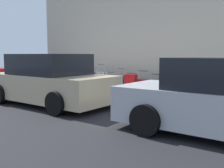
# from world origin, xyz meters

# --- Properties ---
(ground_plane) EXTENTS (40.00, 40.00, 0.00)m
(ground_plane) POSITION_xyz_m (0.00, 0.00, 0.00)
(ground_plane) COLOR black
(sidewalk_curb) EXTENTS (18.00, 5.00, 0.14)m
(sidewalk_curb) POSITION_xyz_m (0.00, -2.50, 0.07)
(sidewalk_curb) COLOR #ADA89E
(sidewalk_curb) RESTS_ON ground_plane
(building_facade_sidewalk_side) EXTENTS (24.00, 3.00, 8.82)m
(building_facade_sidewalk_side) POSITION_xyz_m (0.00, -8.14, 4.41)
(building_facade_sidewalk_side) COLOR #B2A893
(building_facade_sidewalk_side) RESTS_ON ground_plane
(suitcase_teal_1) EXTENTS (0.38, 0.29, 0.88)m
(suitcase_teal_1) POSITION_xyz_m (-3.30, -0.76, 0.42)
(suitcase_teal_1) COLOR #0F606B
(suitcase_teal_1) RESTS_ON sidewalk_curb
(suitcase_olive_2) EXTENTS (0.39, 0.26, 0.58)m
(suitcase_olive_2) POSITION_xyz_m (-2.84, -0.70, 0.40)
(suitcase_olive_2) COLOR #59601E
(suitcase_olive_2) RESTS_ON sidewalk_curb
(suitcase_silver_3) EXTENTS (0.48, 0.27, 1.01)m
(suitcase_silver_3) POSITION_xyz_m (-2.33, -0.80, 0.51)
(suitcase_silver_3) COLOR #9EA0A8
(suitcase_silver_3) RESTS_ON sidewalk_curb
(suitcase_navy_4) EXTENTS (0.49, 0.26, 0.71)m
(suitcase_navy_4) POSITION_xyz_m (-1.77, -0.71, 0.47)
(suitcase_navy_4) COLOR navy
(suitcase_navy_4) RESTS_ON sidewalk_curb
(suitcase_black_5) EXTENTS (0.36, 0.25, 0.83)m
(suitcase_black_5) POSITION_xyz_m (-1.26, -0.66, 0.39)
(suitcase_black_5) COLOR black
(suitcase_black_5) RESTS_ON sidewalk_curb
(suitcase_maroon_6) EXTENTS (0.47, 0.24, 0.92)m
(suitcase_maroon_6) POSITION_xyz_m (-0.76, -0.70, 0.44)
(suitcase_maroon_6) COLOR maroon
(suitcase_maroon_6) RESTS_ON sidewalk_curb
(suitcase_red_7) EXTENTS (0.43, 0.25, 0.82)m
(suitcase_red_7) POSITION_xyz_m (-0.23, -0.72, 0.52)
(suitcase_red_7) COLOR red
(suitcase_red_7) RESTS_ON sidewalk_curb
(suitcase_teal_8) EXTENTS (0.40, 0.27, 0.97)m
(suitcase_teal_8) POSITION_xyz_m (0.26, -0.79, 0.48)
(suitcase_teal_8) COLOR #0F606B
(suitcase_teal_8) RESTS_ON sidewalk_curb
(suitcase_olive_9) EXTENTS (0.35, 0.21, 0.81)m
(suitcase_olive_9) POSITION_xyz_m (0.72, -0.75, 0.43)
(suitcase_olive_9) COLOR #59601E
(suitcase_olive_9) RESTS_ON sidewalk_curb
(suitcase_silver_10) EXTENTS (0.41, 0.27, 1.10)m
(suitcase_silver_10) POSITION_xyz_m (1.18, -0.73, 0.53)
(suitcase_silver_10) COLOR #9EA0A8
(suitcase_silver_10) RESTS_ON sidewalk_curb
(suitcase_navy_11) EXTENTS (0.40, 0.20, 0.95)m
(suitcase_navy_11) POSITION_xyz_m (1.66, -0.78, 0.51)
(suitcase_navy_11) COLOR navy
(suitcase_navy_11) RESTS_ON sidewalk_curb
(fire_hydrant) EXTENTS (0.39, 0.21, 0.71)m
(fire_hydrant) POSITION_xyz_m (2.31, -0.72, 0.51)
(fire_hydrant) COLOR #99999E
(fire_hydrant) RESTS_ON sidewalk_curb
(bollard_post) EXTENTS (0.16, 0.16, 0.89)m
(bollard_post) POSITION_xyz_m (2.95, -0.57, 0.59)
(bollard_post) COLOR brown
(bollard_post) RESTS_ON sidewalk_curb
(parked_car_beige_1) EXTENTS (4.46, 2.20, 1.62)m
(parked_car_beige_1) POSITION_xyz_m (1.27, 1.75, 0.76)
(parked_car_beige_1) COLOR tan
(parked_car_beige_1) RESTS_ON ground_plane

